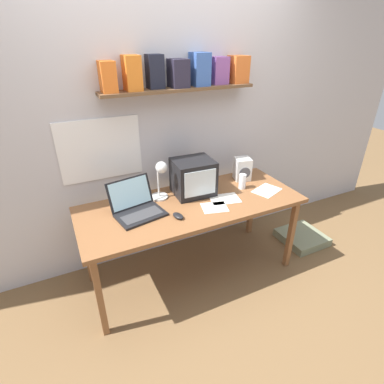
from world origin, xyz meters
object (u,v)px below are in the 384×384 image
corner_desk (192,209)px  desk_lamp (161,176)px  crt_monitor (193,177)px  computer_mouse (178,216)px  printed_handout (267,190)px  open_notebook (225,199)px  loose_paper_near_monitor (215,207)px  space_heater (242,169)px  juice_glass (242,182)px  laptop (136,205)px  floor_cushion (302,237)px

corner_desk → desk_lamp: bearing=140.3°
crt_monitor → desk_lamp: 0.29m
computer_mouse → desk_lamp: bearing=91.4°
printed_handout → open_notebook: size_ratio=1.05×
loose_paper_near_monitor → open_notebook: bearing=30.3°
desk_lamp → space_heater: size_ratio=1.63×
juice_glass → space_heater: size_ratio=0.64×
computer_mouse → printed_handout: (0.88, 0.06, -0.01)m
loose_paper_near_monitor → desk_lamp: bearing=136.3°
printed_handout → laptop: bearing=172.6°
computer_mouse → loose_paper_near_monitor: computer_mouse is taller
printed_handout → juice_glass: bearing=141.5°
desk_lamp → floor_cushion: 1.73m
computer_mouse → floor_cushion: bearing=2.9°
laptop → computer_mouse: size_ratio=3.50×
desk_lamp → open_notebook: 0.56m
juice_glass → space_heater: space_heater is taller
loose_paper_near_monitor → floor_cushion: (1.13, 0.07, -0.70)m
desk_lamp → open_notebook: bearing=-39.6°
corner_desk → desk_lamp: desk_lamp is taller
crt_monitor → juice_glass: crt_monitor is taller
laptop → computer_mouse: laptop is taller
loose_paper_near_monitor → open_notebook: 0.17m
computer_mouse → loose_paper_near_monitor: bearing=1.5°
floor_cushion → corner_desk: bearing=176.3°
crt_monitor → laptop: (-0.53, -0.10, -0.09)m
crt_monitor → desk_lamp: size_ratio=1.02×
juice_glass → open_notebook: (-0.24, -0.11, -0.06)m
laptop → loose_paper_near_monitor: 0.61m
crt_monitor → printed_handout: 0.67m
laptop → loose_paper_near_monitor: laptop is taller
computer_mouse → floor_cushion: 1.62m
corner_desk → laptop: 0.47m
space_heater → computer_mouse: (-0.81, -0.36, -0.09)m
desk_lamp → printed_handout: bearing=-30.2°
open_notebook → floor_cushion: size_ratio=0.65×
desk_lamp → space_heater: desk_lamp is taller
juice_glass → open_notebook: 0.27m
loose_paper_near_monitor → printed_handout: bearing=5.6°
laptop → loose_paper_near_monitor: size_ratio=1.75×
space_heater → printed_handout: 0.32m
laptop → floor_cushion: size_ratio=0.96×
open_notebook → floor_cushion: 1.21m
open_notebook → computer_mouse: bearing=-168.6°
crt_monitor → laptop: size_ratio=0.85×
juice_glass → loose_paper_near_monitor: 0.44m
laptop → loose_paper_near_monitor: bearing=-30.0°
crt_monitor → juice_glass: bearing=-11.0°
desk_lamp → floor_cushion: size_ratio=0.80×
loose_paper_near_monitor → floor_cushion: size_ratio=0.55×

